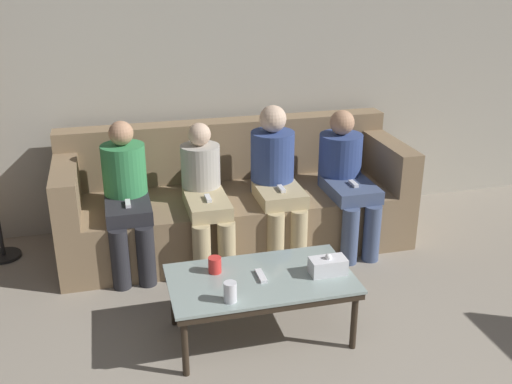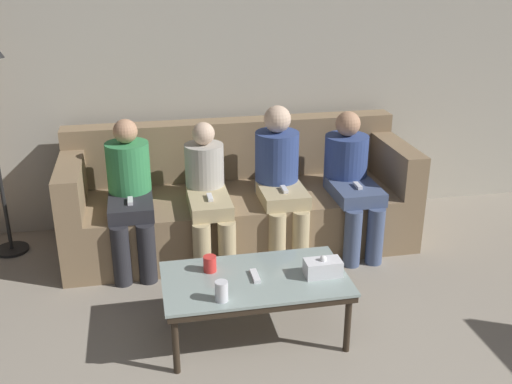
# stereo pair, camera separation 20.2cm
# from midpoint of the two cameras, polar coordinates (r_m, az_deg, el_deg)

# --- Properties ---
(wall_back) EXTENTS (12.00, 0.06, 2.60)m
(wall_back) POSITION_cam_midpoint_polar(r_m,az_deg,el_deg) (5.08, -1.64, 11.44)
(wall_back) COLOR #B7B2A3
(wall_back) RESTS_ON ground_plane
(couch) EXTENTS (2.73, 0.94, 0.94)m
(couch) POSITION_cam_midpoint_polar(r_m,az_deg,el_deg) (4.85, -0.44, -0.97)
(couch) COLOR #897051
(couch) RESTS_ON ground_plane
(coffee_table) EXTENTS (1.11, 0.62, 0.41)m
(coffee_table) POSITION_cam_midpoint_polar(r_m,az_deg,el_deg) (3.64, 1.53, -8.70)
(coffee_table) COLOR #8C9E99
(coffee_table) RESTS_ON ground_plane
(cup_near_left) EXTENTS (0.07, 0.07, 0.12)m
(cup_near_left) POSITION_cam_midpoint_polar(r_m,az_deg,el_deg) (3.37, -1.56, -9.44)
(cup_near_left) COLOR silver
(cup_near_left) RESTS_ON coffee_table
(cup_near_right) EXTENTS (0.08, 0.08, 0.10)m
(cup_near_right) POSITION_cam_midpoint_polar(r_m,az_deg,el_deg) (3.66, -2.83, -6.86)
(cup_near_right) COLOR red
(cup_near_right) RESTS_ON coffee_table
(tissue_box) EXTENTS (0.22, 0.12, 0.13)m
(tissue_box) POSITION_cam_midpoint_polar(r_m,az_deg,el_deg) (3.65, 7.98, -7.16)
(tissue_box) COLOR white
(tissue_box) RESTS_ON coffee_table
(game_remote) EXTENTS (0.04, 0.15, 0.02)m
(game_remote) POSITION_cam_midpoint_polar(r_m,az_deg,el_deg) (3.61, 1.54, -8.01)
(game_remote) COLOR white
(game_remote) RESTS_ON coffee_table
(seated_person_left_end) EXTENTS (0.32, 0.65, 1.10)m
(seated_person_left_end) POSITION_cam_midpoint_polar(r_m,az_deg,el_deg) (4.47, -10.66, 0.14)
(seated_person_left_end) COLOR #28282D
(seated_person_left_end) RESTS_ON ground_plane
(seated_person_mid_left) EXTENTS (0.31, 0.71, 1.05)m
(seated_person_mid_left) POSITION_cam_midpoint_polar(r_m,az_deg,el_deg) (4.48, -3.36, 0.06)
(seated_person_mid_left) COLOR tan
(seated_person_mid_left) RESTS_ON ground_plane
(seated_person_mid_right) EXTENTS (0.34, 0.66, 1.15)m
(seated_person_mid_right) POSITION_cam_midpoint_polar(r_m,az_deg,el_deg) (4.61, 3.52, 1.57)
(seated_person_mid_right) COLOR tan
(seated_person_mid_right) RESTS_ON ground_plane
(seated_person_right_end) EXTENTS (0.35, 0.72, 1.07)m
(seated_person_right_end) POSITION_cam_midpoint_polar(r_m,az_deg,el_deg) (4.77, 10.20, 1.48)
(seated_person_right_end) COLOR #47567A
(seated_person_right_end) RESTS_ON ground_plane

